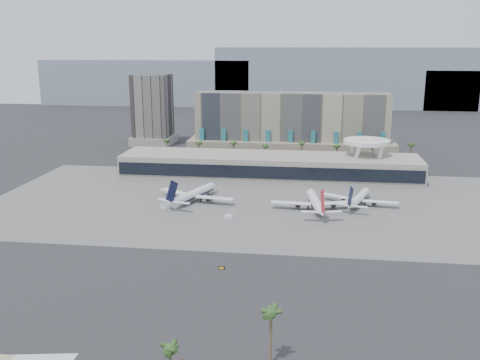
# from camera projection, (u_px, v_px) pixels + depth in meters

# --- Properties ---
(ground) EXTENTS (900.00, 900.00, 0.00)m
(ground) POSITION_uv_depth(u_px,v_px,m) (247.00, 244.00, 203.48)
(ground) COLOR #232326
(ground) RESTS_ON ground
(apron_pad) EXTENTS (260.00, 130.00, 0.06)m
(apron_pad) POSITION_uv_depth(u_px,v_px,m) (260.00, 202.00, 256.32)
(apron_pad) COLOR #5B5B59
(apron_pad) RESTS_ON ground
(mountain_ridge) EXTENTS (680.00, 60.00, 70.00)m
(mountain_ridge) POSITION_uv_depth(u_px,v_px,m) (315.00, 81.00, 644.17)
(mountain_ridge) COLOR gray
(mountain_ridge) RESTS_ON ground
(hotel) EXTENTS (140.00, 30.00, 42.00)m
(hotel) POSITION_uv_depth(u_px,v_px,m) (291.00, 130.00, 365.65)
(hotel) COLOR tan
(hotel) RESTS_ON ground
(office_tower) EXTENTS (30.00, 30.00, 52.00)m
(office_tower) POSITION_uv_depth(u_px,v_px,m) (153.00, 114.00, 401.91)
(office_tower) COLOR black
(office_tower) RESTS_ON ground
(terminal) EXTENTS (170.00, 32.50, 14.50)m
(terminal) POSITION_uv_depth(u_px,v_px,m) (269.00, 164.00, 307.40)
(terminal) COLOR #A49E90
(terminal) RESTS_ON ground
(saucer_structure) EXTENTS (26.00, 26.00, 21.89)m
(saucer_structure) POSITION_uv_depth(u_px,v_px,m) (367.00, 144.00, 303.46)
(saucer_structure) COLOR white
(saucer_structure) RESTS_ON ground
(palm_row) EXTENTS (157.80, 2.80, 13.10)m
(palm_row) POSITION_uv_depth(u_px,v_px,m) (284.00, 147.00, 339.32)
(palm_row) COLOR brown
(palm_row) RESTS_ON ground
(airliner_left) EXTENTS (39.04, 40.29, 14.64)m
(airliner_left) POSITION_uv_depth(u_px,v_px,m) (194.00, 194.00, 257.19)
(airliner_left) COLOR white
(airliner_left) RESTS_ON ground
(airliner_centre) EXTENTS (40.71, 42.18, 14.61)m
(airliner_centre) POSITION_uv_depth(u_px,v_px,m) (316.00, 202.00, 244.21)
(airliner_centre) COLOR white
(airliner_centre) RESTS_ON ground
(airliner_right) EXTENTS (35.03, 36.22, 13.00)m
(airliner_right) POSITION_uv_depth(u_px,v_px,m) (359.00, 198.00, 251.36)
(airliner_right) COLOR white
(airliner_right) RESTS_ON ground
(service_vehicle_a) EXTENTS (4.76, 2.82, 2.20)m
(service_vehicle_a) POSITION_uv_depth(u_px,v_px,m) (166.00, 206.00, 247.13)
(service_vehicle_a) COLOR white
(service_vehicle_a) RESTS_ON ground
(service_vehicle_b) EXTENTS (3.51, 2.10, 1.76)m
(service_vehicle_b) POSITION_uv_depth(u_px,v_px,m) (229.00, 217.00, 232.11)
(service_vehicle_b) COLOR silver
(service_vehicle_b) RESTS_ON ground
(taxiway_sign) EXTENTS (2.16, 0.40, 0.98)m
(taxiway_sign) POSITION_uv_depth(u_px,v_px,m) (221.00, 268.00, 180.11)
(taxiway_sign) COLOR black
(taxiway_sign) RESTS_ON ground
(near_palm_a) EXTENTS (6.00, 6.00, 9.74)m
(near_palm_a) POSITION_uv_depth(u_px,v_px,m) (170.00, 355.00, 118.18)
(near_palm_a) COLOR brown
(near_palm_a) RESTS_ON ground
(near_palm_b) EXTENTS (6.00, 6.00, 14.57)m
(near_palm_b) POSITION_uv_depth(u_px,v_px,m) (271.00, 319.00, 124.33)
(near_palm_b) COLOR brown
(near_palm_b) RESTS_ON ground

